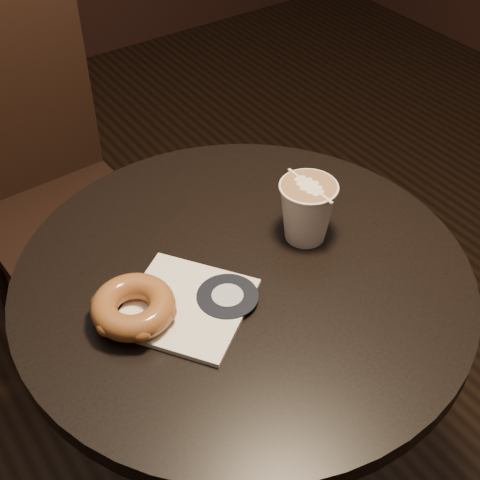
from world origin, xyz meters
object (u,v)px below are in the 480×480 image
at_px(doughnut, 133,307).
at_px(latte_cup, 307,211).
at_px(chair, 42,170).
at_px(pastry_bag, 186,306).
at_px(cafe_table, 243,355).

xyz_separation_m(doughnut, latte_cup, (0.31, 0.00, 0.02)).
relative_size(chair, pastry_bag, 5.57).
xyz_separation_m(cafe_table, pastry_bag, (-0.11, -0.01, 0.20)).
relative_size(cafe_table, doughnut, 6.32).
distance_m(cafe_table, latte_cup, 0.28).
bearing_deg(pastry_bag, cafe_table, -27.41).
distance_m(chair, doughnut, 0.79).
bearing_deg(latte_cup, chair, 104.55).
xyz_separation_m(chair, doughnut, (-0.12, -0.74, 0.25)).
relative_size(chair, doughnut, 7.90).
bearing_deg(latte_cup, pastry_bag, -173.81).
height_order(chair, doughnut, chair).
relative_size(cafe_table, pastry_bag, 4.46).
height_order(cafe_table, latte_cup, latte_cup).
height_order(chair, pastry_bag, chair).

